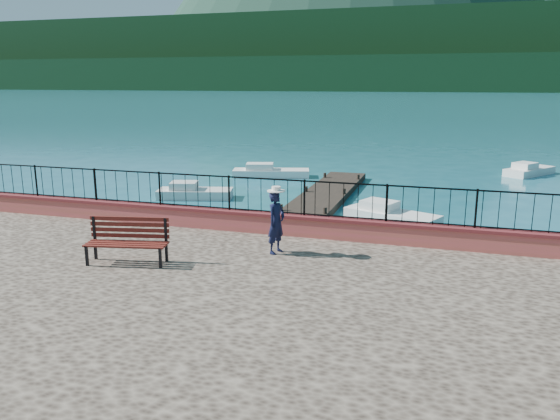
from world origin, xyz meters
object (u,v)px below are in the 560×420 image
Objects in this scene: boat_1 at (392,212)px; boat_3 at (271,170)px; park_bench at (128,250)px; boat_0 at (195,190)px; person at (276,222)px; boat_5 at (530,168)px.

boat_1 is 11.39m from boat_3.
park_bench reaches higher than boat_0.
boat_1 is at bearing -26.27° from boat_0.
boat_3 is at bearing 86.06° from park_bench.
boat_0 is at bearing -118.73° from boat_3.
boat_0 is 0.93× the size of boat_1.
boat_3 is at bearing 155.75° from boat_1.
person is at bearing 18.06° from park_bench.
boat_0 is 6.80m from boat_3.
person reaches higher than boat_1.
boat_0 and boat_5 have the same top height.
boat_1 is (1.98, 8.58, -1.58)m from person.
boat_0 is 0.98× the size of boat_5.
boat_1 and boat_3 have the same top height.
park_bench is 3.58m from person.
boat_1 is 0.85× the size of boat_3.
person is at bearing -79.64° from boat_1.
park_bench is 11.57m from boat_1.
person is at bearing -70.29° from boat_0.
boat_0 is 19.64m from boat_5.
boat_0 is at bearing 52.50° from person.
person is 0.44× the size of boat_5.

